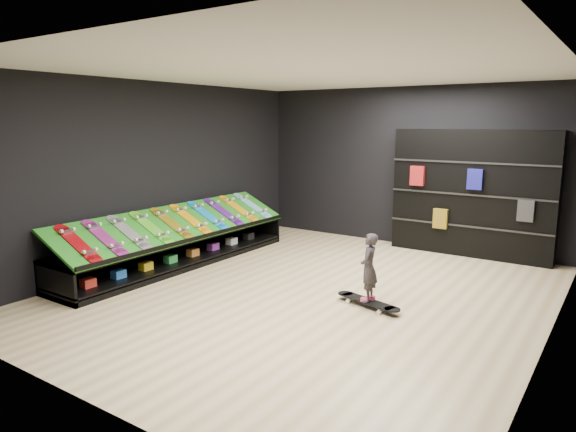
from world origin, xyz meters
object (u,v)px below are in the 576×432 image
Objects in this scene: back_shelving at (472,194)px; child at (368,281)px; floor_skateboard at (368,304)px; display_rack at (180,249)px.

back_shelving is 3.50m from child.
child is at bearing 0.00° from floor_skateboard.
back_shelving is 3.58m from floor_skateboard.
floor_skateboard is at bearing -1.39° from display_rack.
display_rack is at bearing -104.55° from child.
back_shelving reaches higher than floor_skateboard.
display_rack is at bearing -166.51° from floor_skateboard.
child is (-0.34, -3.40, -0.75)m from back_shelving.
display_rack is 4.59× the size of floor_skateboard.
back_shelving is 5.23× the size of child.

